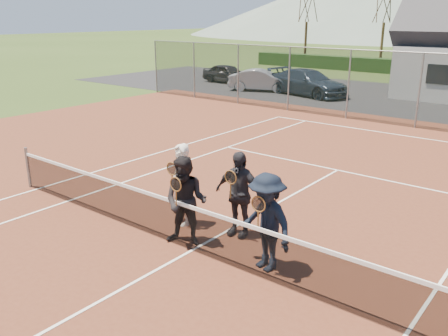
% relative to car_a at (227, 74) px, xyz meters
% --- Properties ---
extents(court_surface, '(30.00, 30.00, 0.02)m').
position_rel_car_a_xyz_m(court_surface, '(14.37, -19.50, -0.61)').
color(court_surface, '#562819').
rests_on(court_surface, ground).
extents(tarmac_carpark, '(40.00, 12.00, 0.01)m').
position_rel_car_a_xyz_m(tarmac_carpark, '(10.37, 0.50, -0.62)').
color(tarmac_carpark, black).
rests_on(tarmac_carpark, ground).
extents(car_a, '(3.73, 1.65, 1.25)m').
position_rel_car_a_xyz_m(car_a, '(0.00, 0.00, 0.00)').
color(car_a, black).
rests_on(car_a, ground).
extents(car_b, '(4.12, 2.71, 1.28)m').
position_rel_car_a_xyz_m(car_b, '(3.85, -1.59, 0.02)').
color(car_b, '#96989E').
rests_on(car_b, ground).
extents(car_c, '(5.35, 3.12, 1.46)m').
position_rel_car_a_xyz_m(car_c, '(6.85, -1.28, 0.10)').
color(car_c, '#1A2534').
rests_on(car_c, ground).
extents(court_markings, '(11.03, 23.83, 0.01)m').
position_rel_car_a_xyz_m(court_markings, '(14.37, -19.50, -0.60)').
color(court_markings, white).
rests_on(court_markings, court_surface).
extents(tennis_net, '(11.68, 0.08, 1.10)m').
position_rel_car_a_xyz_m(tennis_net, '(14.37, -19.50, -0.08)').
color(tennis_net, slate).
rests_on(tennis_net, ground).
extents(perimeter_fence, '(30.07, 0.07, 3.02)m').
position_rel_car_a_xyz_m(perimeter_fence, '(14.37, -6.00, 0.90)').
color(perimeter_fence, slate).
rests_on(perimeter_fence, ground).
extents(player_a, '(0.77, 0.63, 1.80)m').
position_rel_car_a_xyz_m(player_a, '(13.35, -18.68, 0.30)').
color(player_a, white).
rests_on(player_a, court_surface).
extents(player_b, '(1.07, 0.96, 1.80)m').
position_rel_car_a_xyz_m(player_b, '(14.08, -19.32, 0.30)').
color(player_b, black).
rests_on(player_b, court_surface).
extents(player_c, '(1.10, 0.58, 1.80)m').
position_rel_car_a_xyz_m(player_c, '(14.64, -18.36, 0.30)').
color(player_c, '#242328').
rests_on(player_c, court_surface).
extents(player_d, '(1.30, 0.96, 1.80)m').
position_rel_car_a_xyz_m(player_d, '(15.85, -19.16, 0.30)').
color(player_d, black).
rests_on(player_d, court_surface).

